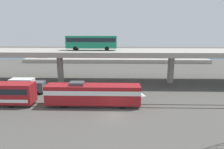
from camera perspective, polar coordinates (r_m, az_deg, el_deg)
The scene contains 14 objects.
ground_plane at distance 30.88m, azimuth 0.42°, elevation -11.66°, with size 260.00×260.00×0.00m, color #4C4944.
rail_strip_near at distance 33.85m, azimuth 0.53°, elevation -9.32°, with size 110.00×0.12×0.12m, color #59544C.
rail_strip_far at distance 35.25m, azimuth 0.58°, elevation -8.41°, with size 110.00×0.12×0.12m, color #59544C.
train_locomotive at distance 33.98m, azimuth -4.08°, elevation -5.44°, with size 16.95×3.04×4.18m.
highway_overpass at distance 48.48m, azimuth 0.91°, elevation 6.06°, with size 96.00×11.34×7.95m.
transit_bus_on_overpass at distance 48.49m, azimuth -5.86°, elevation 9.34°, with size 12.00×2.68×3.40m.
service_truck_west at distance 44.39m, azimuth -23.19°, elevation -2.88°, with size 6.80×2.46×3.04m.
pier_parking_lot at distance 84.02m, azimuth 1.18°, elevation 4.36°, with size 74.01×12.76×1.46m, color #9E998E.
parked_car_0 at distance 83.21m, azimuth 3.69°, elevation 5.30°, with size 4.64×2.00×1.50m.
parked_car_1 at distance 86.10m, azimuth 17.27°, elevation 5.00°, with size 4.40×1.90×1.50m.
parked_car_2 at distance 88.11m, azimuth -18.89°, elevation 5.05°, with size 4.15×1.90×1.50m.
parked_car_3 at distance 87.65m, azimuth 12.04°, elevation 5.42°, with size 4.45×1.99×1.50m.
parked_car_4 at distance 85.19m, azimuth 14.16°, elevation 5.11°, with size 4.13×1.83×1.50m.
harbor_water at distance 106.92m, azimuth 1.27°, elevation 5.72°, with size 140.00×36.00×0.01m, color navy.
Camera 1 is at (0.55, -28.17, 12.65)m, focal length 32.02 mm.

